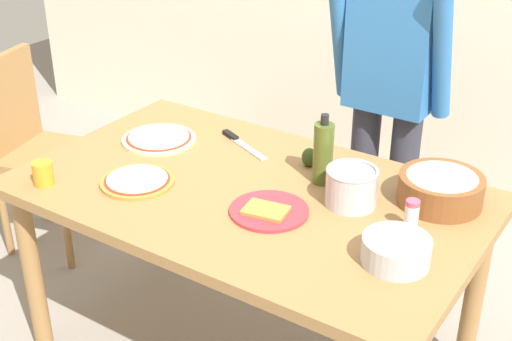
{
  "coord_description": "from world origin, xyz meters",
  "views": [
    {
      "loc": [
        1.19,
        -1.75,
        1.92
      ],
      "look_at": [
        0.0,
        0.05,
        0.81
      ],
      "focal_mm": 49.17,
      "sensor_mm": 36.0,
      "label": 1
    }
  ],
  "objects_px": {
    "pizza_raw_on_board": "(159,139)",
    "steel_pot": "(351,187)",
    "avocado": "(309,157)",
    "dining_table": "(248,212)",
    "salt_shaker": "(411,216)",
    "cup_orange": "(43,173)",
    "chair_wooden_left": "(34,142)",
    "plate_with_slice": "(269,211)",
    "olive_oil_bottle": "(323,153)",
    "chef_knife": "(239,142)",
    "pizza_cooked_on_tray": "(137,181)",
    "mixing_bowl_steel": "(396,251)",
    "popcorn_bowl": "(441,187)",
    "person_cook": "(390,86)"
  },
  "relations": [
    {
      "from": "chair_wooden_left",
      "to": "pizza_cooked_on_tray",
      "type": "bearing_deg",
      "value": -18.91
    },
    {
      "from": "olive_oil_bottle",
      "to": "chef_knife",
      "type": "height_order",
      "value": "olive_oil_bottle"
    },
    {
      "from": "olive_oil_bottle",
      "to": "plate_with_slice",
      "type": "bearing_deg",
      "value": -98.27
    },
    {
      "from": "dining_table",
      "to": "salt_shaker",
      "type": "relative_size",
      "value": 15.09
    },
    {
      "from": "chef_knife",
      "to": "avocado",
      "type": "xyz_separation_m",
      "value": [
        0.33,
        -0.02,
        0.03
      ]
    },
    {
      "from": "mixing_bowl_steel",
      "to": "chef_knife",
      "type": "distance_m",
      "value": 0.94
    },
    {
      "from": "avocado",
      "to": "steel_pot",
      "type": "bearing_deg",
      "value": -33.67
    },
    {
      "from": "popcorn_bowl",
      "to": "pizza_raw_on_board",
      "type": "bearing_deg",
      "value": -172.79
    },
    {
      "from": "dining_table",
      "to": "salt_shaker",
      "type": "bearing_deg",
      "value": 5.79
    },
    {
      "from": "dining_table",
      "to": "pizza_cooked_on_tray",
      "type": "distance_m",
      "value": 0.4
    },
    {
      "from": "pizza_raw_on_board",
      "to": "salt_shaker",
      "type": "relative_size",
      "value": 2.75
    },
    {
      "from": "dining_table",
      "to": "mixing_bowl_steel",
      "type": "height_order",
      "value": "mixing_bowl_steel"
    },
    {
      "from": "pizza_cooked_on_tray",
      "to": "mixing_bowl_steel",
      "type": "relative_size",
      "value": 1.3
    },
    {
      "from": "person_cook",
      "to": "popcorn_bowl",
      "type": "relative_size",
      "value": 5.79
    },
    {
      "from": "salt_shaker",
      "to": "avocado",
      "type": "xyz_separation_m",
      "value": [
        -0.48,
        0.21,
        -0.02
      ]
    },
    {
      "from": "popcorn_bowl",
      "to": "salt_shaker",
      "type": "height_order",
      "value": "popcorn_bowl"
    },
    {
      "from": "pizza_raw_on_board",
      "to": "pizza_cooked_on_tray",
      "type": "relative_size",
      "value": 1.12
    },
    {
      "from": "person_cook",
      "to": "cup_orange",
      "type": "bearing_deg",
      "value": -125.12
    },
    {
      "from": "avocado",
      "to": "olive_oil_bottle",
      "type": "bearing_deg",
      "value": -40.15
    },
    {
      "from": "pizza_cooked_on_tray",
      "to": "mixing_bowl_steel",
      "type": "height_order",
      "value": "mixing_bowl_steel"
    },
    {
      "from": "popcorn_bowl",
      "to": "avocado",
      "type": "relative_size",
      "value": 4.0
    },
    {
      "from": "dining_table",
      "to": "chef_knife",
      "type": "distance_m",
      "value": 0.39
    },
    {
      "from": "popcorn_bowl",
      "to": "olive_oil_bottle",
      "type": "height_order",
      "value": "olive_oil_bottle"
    },
    {
      "from": "plate_with_slice",
      "to": "avocado",
      "type": "height_order",
      "value": "avocado"
    },
    {
      "from": "mixing_bowl_steel",
      "to": "olive_oil_bottle",
      "type": "distance_m",
      "value": 0.53
    },
    {
      "from": "chair_wooden_left",
      "to": "steel_pot",
      "type": "relative_size",
      "value": 5.48
    },
    {
      "from": "pizza_raw_on_board",
      "to": "steel_pot",
      "type": "bearing_deg",
      "value": -2.1
    },
    {
      "from": "plate_with_slice",
      "to": "pizza_raw_on_board",
      "type": "bearing_deg",
      "value": 160.87
    },
    {
      "from": "plate_with_slice",
      "to": "salt_shaker",
      "type": "xyz_separation_m",
      "value": [
        0.42,
        0.15,
        0.04
      ]
    },
    {
      "from": "chair_wooden_left",
      "to": "pizza_cooked_on_tray",
      "type": "relative_size",
      "value": 3.65
    },
    {
      "from": "pizza_raw_on_board",
      "to": "chef_knife",
      "type": "bearing_deg",
      "value": 29.59
    },
    {
      "from": "person_cook",
      "to": "avocado",
      "type": "xyz_separation_m",
      "value": [
        -0.09,
        -0.49,
        -0.14
      ]
    },
    {
      "from": "avocado",
      "to": "chair_wooden_left",
      "type": "bearing_deg",
      "value": -175.28
    },
    {
      "from": "olive_oil_bottle",
      "to": "salt_shaker",
      "type": "height_order",
      "value": "olive_oil_bottle"
    },
    {
      "from": "popcorn_bowl",
      "to": "chef_knife",
      "type": "bearing_deg",
      "value": 178.77
    },
    {
      "from": "dining_table",
      "to": "pizza_raw_on_board",
      "type": "xyz_separation_m",
      "value": [
        -0.52,
        0.13,
        0.1
      ]
    },
    {
      "from": "chair_wooden_left",
      "to": "plate_with_slice",
      "type": "height_order",
      "value": "chair_wooden_left"
    },
    {
      "from": "dining_table",
      "to": "pizza_cooked_on_tray",
      "type": "height_order",
      "value": "pizza_cooked_on_tray"
    },
    {
      "from": "steel_pot",
      "to": "popcorn_bowl",
      "type": "bearing_deg",
      "value": 35.1
    },
    {
      "from": "salt_shaker",
      "to": "mixing_bowl_steel",
      "type": "bearing_deg",
      "value": -80.36
    },
    {
      "from": "avocado",
      "to": "chef_knife",
      "type": "bearing_deg",
      "value": 176.66
    },
    {
      "from": "mixing_bowl_steel",
      "to": "salt_shaker",
      "type": "xyz_separation_m",
      "value": [
        -0.03,
        0.19,
        0.01
      ]
    },
    {
      "from": "popcorn_bowl",
      "to": "cup_orange",
      "type": "xyz_separation_m",
      "value": [
        -1.19,
        -0.64,
        -0.02
      ]
    },
    {
      "from": "cup_orange",
      "to": "chair_wooden_left",
      "type": "bearing_deg",
      "value": 143.8
    },
    {
      "from": "dining_table",
      "to": "chef_knife",
      "type": "xyz_separation_m",
      "value": [
        -0.24,
        0.29,
        0.1
      ]
    },
    {
      "from": "chef_knife",
      "to": "pizza_raw_on_board",
      "type": "bearing_deg",
      "value": -150.41
    },
    {
      "from": "steel_pot",
      "to": "dining_table",
      "type": "bearing_deg",
      "value": -163.45
    },
    {
      "from": "pizza_raw_on_board",
      "to": "cup_orange",
      "type": "relative_size",
      "value": 3.43
    },
    {
      "from": "popcorn_bowl",
      "to": "steel_pot",
      "type": "height_order",
      "value": "steel_pot"
    },
    {
      "from": "chair_wooden_left",
      "to": "cup_orange",
      "type": "xyz_separation_m",
      "value": [
        0.71,
        -0.52,
        0.26
      ]
    }
  ]
}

